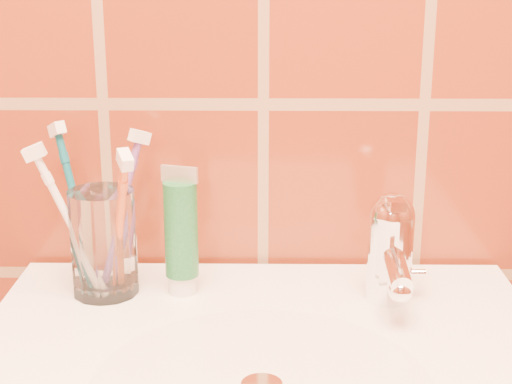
{
  "coord_description": "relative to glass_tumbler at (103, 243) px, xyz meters",
  "views": [
    {
      "loc": [
        0.0,
        0.32,
        1.21
      ],
      "look_at": [
        -0.01,
        1.08,
        0.97
      ],
      "focal_mm": 55.0,
      "sensor_mm": 36.0,
      "label": 1
    }
  ],
  "objects": [
    {
      "name": "toothpaste_tube",
      "position": [
        0.08,
        0.0,
        0.01
      ],
      "size": [
        0.04,
        0.04,
        0.14
      ],
      "rotation": [
        0.0,
        0.0,
        -0.29
      ],
      "color": "white",
      "rests_on": "pedestal_sink"
    },
    {
      "name": "toothbrush_1",
      "position": [
        -0.03,
        -0.01,
        0.03
      ],
      "size": [
        0.1,
        0.09,
        0.17
      ],
      "primitive_type": null,
      "rotation": [
        0.38,
        0.0,
        -1.48
      ],
      "color": "white",
      "rests_on": "glass_tumbler"
    },
    {
      "name": "faucet",
      "position": [
        0.31,
        -0.02,
        0.01
      ],
      "size": [
        0.05,
        0.11,
        0.12
      ],
      "color": "white",
      "rests_on": "pedestal_sink"
    },
    {
      "name": "toothbrush_3",
      "position": [
        -0.03,
        0.02,
        0.03
      ],
      "size": [
        0.15,
        0.16,
        0.2
      ],
      "primitive_type": null,
      "rotation": [
        0.41,
        0.0,
        -2.44
      ],
      "color": "#0C5367",
      "rests_on": "glass_tumbler"
    },
    {
      "name": "glass_tumbler",
      "position": [
        0.0,
        0.0,
        0.0
      ],
      "size": [
        0.08,
        0.08,
        0.12
      ],
      "primitive_type": "cylinder",
      "rotation": [
        0.0,
        0.0,
        0.15
      ],
      "color": "white",
      "rests_on": "pedestal_sink"
    },
    {
      "name": "toothbrush_0",
      "position": [
        0.02,
        -0.03,
        0.03
      ],
      "size": [
        0.11,
        0.16,
        0.2
      ],
      "primitive_type": null,
      "rotation": [
        0.41,
        0.0,
        0.44
      ],
      "color": "#C75323",
      "rests_on": "glass_tumbler"
    },
    {
      "name": "toothbrush_2",
      "position": [
        0.02,
        0.03,
        0.03
      ],
      "size": [
        0.13,
        0.13,
        0.19
      ],
      "primitive_type": null,
      "rotation": [
        0.34,
        0.0,
        2.27
      ],
      "color": "#794594",
      "rests_on": "glass_tumbler"
    }
  ]
}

